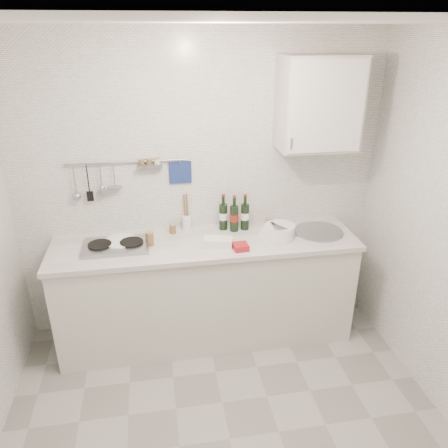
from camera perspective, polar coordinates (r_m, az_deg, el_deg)
name	(u,v)px	position (r m, az deg, el deg)	size (l,w,h in m)	color
floor	(230,439)	(3.21, 0.79, -26.26)	(3.00, 3.00, 0.00)	slate
ceiling	(233,22)	(2.04, 1.23, 24.88)	(3.00, 3.00, 0.00)	silver
back_wall	(200,189)	(3.64, -3.12, 4.54)	(3.00, 0.02, 2.50)	silver
counter	(207,292)	(3.74, -2.18, -8.88)	(2.44, 0.64, 0.96)	beige
wall_rail	(125,174)	(3.53, -12.82, 6.38)	(0.98, 0.09, 0.34)	#93969B
wall_cabinet	(319,103)	(3.51, 12.28, 15.13)	(0.60, 0.38, 0.70)	beige
plate_stack_hob	(120,243)	(3.51, -13.48, -2.40)	(0.27, 0.27, 0.04)	#506BB6
plate_stack_sink	(278,231)	(3.57, 7.04, -0.98)	(0.30, 0.29, 0.10)	white
wine_bottles	(234,212)	(3.62, 1.34, 1.51)	(0.25, 0.12, 0.31)	black
butter_dish	(218,242)	(3.40, -0.75, -2.38)	(0.22, 0.11, 0.07)	white
strawberry_punnet	(241,247)	(3.35, 2.19, -3.00)	(0.11, 0.11, 0.05)	red
utensil_crock	(186,221)	(3.67, -4.93, 0.42)	(0.08, 0.08, 0.32)	white
jar_a	(173,228)	(3.63, -6.72, -0.55)	(0.06, 0.06, 0.09)	brown
jar_b	(270,223)	(3.72, 5.98, 0.16)	(0.07, 0.07, 0.08)	brown
jar_c	(268,224)	(3.71, 5.83, -0.04)	(0.07, 0.07, 0.07)	brown
jar_d	(150,238)	(3.44, -9.69, -1.84)	(0.07, 0.07, 0.12)	brown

